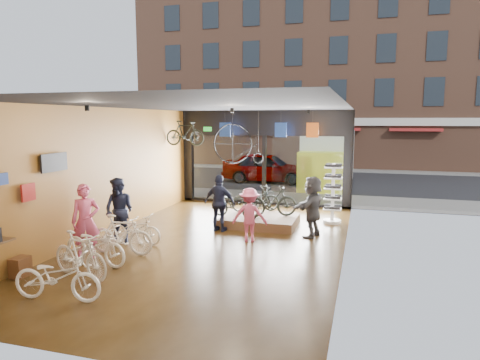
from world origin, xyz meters
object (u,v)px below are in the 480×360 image
at_px(display_bike_left, 235,204).
at_px(floor_bike_3, 121,235).
at_px(sunglasses_rack, 333,193).
at_px(display_bike_mid, 271,201).
at_px(customer_3, 250,215).
at_px(floor_bike_0, 57,277).
at_px(floor_bike_2, 95,245).
at_px(customer_2, 220,203).
at_px(hung_bike, 185,133).
at_px(penny_farthing, 241,145).
at_px(customer_0, 86,221).
at_px(floor_bike_4, 135,229).
at_px(display_platform, 260,221).
at_px(display_bike_right, 255,199).
at_px(street_car, 267,167).
at_px(box_truck, 327,160).
at_px(customer_1, 119,211).
at_px(customer_5, 312,207).
at_px(floor_bike_1, 80,255).

bearing_deg(display_bike_left, floor_bike_3, 167.59).
bearing_deg(sunglasses_rack, display_bike_mid, -150.32).
bearing_deg(sunglasses_rack, customer_3, -122.57).
height_order(floor_bike_0, display_bike_left, display_bike_left).
bearing_deg(sunglasses_rack, floor_bike_3, -131.81).
distance_m(floor_bike_0, floor_bike_2, 2.06).
relative_size(customer_2, hung_bike, 1.12).
bearing_deg(floor_bike_3, display_bike_mid, -39.30).
bearing_deg(penny_farthing, display_bike_mid, -50.02).
relative_size(floor_bike_3, customer_0, 0.92).
bearing_deg(floor_bike_4, floor_bike_3, -169.50).
relative_size(display_platform, display_bike_left, 1.38).
distance_m(display_bike_right, customer_3, 2.67).
bearing_deg(customer_2, floor_bike_3, 67.80).
relative_size(floor_bike_2, sunglasses_rack, 0.91).
height_order(floor_bike_3, display_bike_mid, display_bike_mid).
relative_size(floor_bike_4, hung_bike, 1.01).
distance_m(customer_0, hung_bike, 6.55).
bearing_deg(customer_3, display_bike_left, -67.43).
relative_size(street_car, display_platform, 2.02).
height_order(box_truck, display_platform, box_truck).
distance_m(display_bike_right, customer_1, 4.80).
xyz_separation_m(floor_bike_3, customer_0, (-0.70, -0.47, 0.42)).
relative_size(floor_bike_4, customer_3, 1.04).
relative_size(display_platform, customer_5, 1.33).
relative_size(floor_bike_1, display_platform, 0.71).
height_order(floor_bike_2, hung_bike, hung_bike).
height_order(sunglasses_rack, penny_farthing, penny_farthing).
distance_m(box_truck, floor_bike_4, 12.43).
xyz_separation_m(floor_bike_1, customer_2, (1.64, 4.61, 0.37)).
height_order(display_bike_right, customer_5, customer_5).
xyz_separation_m(display_bike_mid, customer_5, (1.43, -0.94, 0.09)).
relative_size(floor_bike_4, display_bike_right, 0.96).
distance_m(floor_bike_2, penny_farthing, 7.25).
bearing_deg(box_truck, display_bike_left, -103.28).
relative_size(floor_bike_3, customer_3, 1.12).
bearing_deg(floor_bike_3, floor_bike_2, 165.90).
height_order(floor_bike_1, floor_bike_2, floor_bike_1).
bearing_deg(floor_bike_0, sunglasses_rack, -37.37).
height_order(floor_bike_1, hung_bike, hung_bike).
bearing_deg(street_car, floor_bike_2, 176.36).
height_order(floor_bike_2, customer_0, customer_0).
bearing_deg(floor_bike_2, display_bike_right, -15.01).
xyz_separation_m(floor_bike_3, display_platform, (2.68, 3.97, -0.37)).
bearing_deg(hung_bike, display_platform, -115.57).
bearing_deg(hung_bike, floor_bike_3, -170.57).
bearing_deg(customer_2, hung_bike, -42.74).
bearing_deg(floor_bike_1, customer_2, -3.75).
distance_m(penny_farthing, hung_bike, 2.22).
xyz_separation_m(box_truck, display_bike_mid, (-1.06, -8.56, -0.60)).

